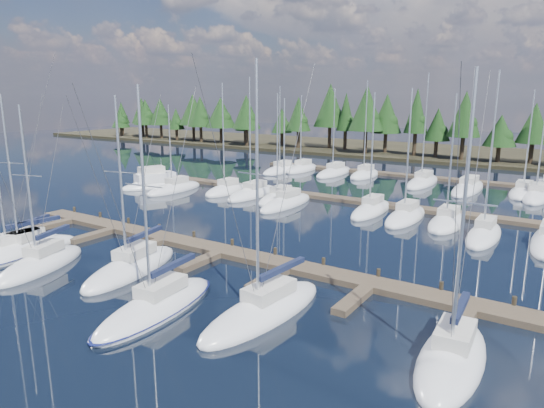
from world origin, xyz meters
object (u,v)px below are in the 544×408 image
Objects in this scene: front_sailboat_3 at (132,267)px; motor_yacht_left at (155,183)px; front_sailboat_1 at (24,249)px; front_sailboat_5 at (264,310)px; front_sailboat_6 at (452,358)px; main_dock at (219,253)px; front_sailboat_2 at (42,264)px; front_sailboat_4 at (157,307)px; front_sailboat_0 at (15,251)px.

motor_yacht_left is at bearing 133.56° from front_sailboat_3.
front_sailboat_5 is (21.55, 1.27, 0.01)m from front_sailboat_1.
front_sailboat_6 is (21.39, -0.08, 0.01)m from front_sailboat_3.
front_sailboat_5 reaches higher than main_dock.
front_sailboat_2 is 0.88× the size of front_sailboat_6.
front_sailboat_2 is 0.91× the size of front_sailboat_4.
front_sailboat_5 is (11.47, -0.61, 0.01)m from front_sailboat_3.
motor_yacht_left is at bearing 144.85° from front_sailboat_5.
front_sailboat_1 is at bearing -149.42° from main_dock.
front_sailboat_4 is (3.16, -9.34, 0.07)m from main_dock.
front_sailboat_1 is at bearing 174.25° from front_sailboat_4.
front_sailboat_2 is 11.97m from front_sailboat_4.
main_dock is at bearing 62.97° from front_sailboat_3.
front_sailboat_4 is 0.96× the size of front_sailboat_6.
front_sailboat_2 is 0.95× the size of front_sailboat_3.
front_sailboat_1 reaches higher than motor_yacht_left.
front_sailboat_3 is at bearing 10.59° from front_sailboat_1.
motor_yacht_left reaches higher than main_dock.
main_dock is 12.49m from front_sailboat_2.
front_sailboat_1 is 1.05× the size of front_sailboat_2.
front_sailboat_4 is at bearing -167.31° from front_sailboat_6.
main_dock is 15.16m from front_sailboat_1.
front_sailboat_4 is at bearing -43.39° from motor_yacht_left.
front_sailboat_4 is at bearing -3.49° from front_sailboat_0.
front_sailboat_6 is (31.47, 1.80, 0.01)m from front_sailboat_1.
front_sailboat_6 is (31.59, 2.44, -0.02)m from front_sailboat_0.
front_sailboat_1 is at bearing -176.62° from front_sailboat_5.
front_sailboat_4 is at bearing -5.75° from front_sailboat_1.
front_sailboat_0 reaches higher than front_sailboat_1.
front_sailboat_6 is at bearing 3.06° from front_sailboat_5.
front_sailboat_0 is at bearing -166.12° from front_sailboat_3.
front_sailboat_5 is (21.67, 1.91, -0.02)m from front_sailboat_0.
front_sailboat_4 is (16.21, -1.63, -0.00)m from front_sailboat_1.
motor_yacht_left is (-24.46, 16.77, 0.29)m from main_dock.
front_sailboat_3 is (-2.97, -5.83, 0.07)m from main_dock.
front_sailboat_0 is 1.10× the size of front_sailboat_5.
front_sailboat_6 reaches higher than main_dock.
front_sailboat_0 is 1.31× the size of front_sailboat_2.
front_sailboat_0 reaches higher than motor_yacht_left.
front_sailboat_2 reaches higher than motor_yacht_left.
front_sailboat_4 is at bearing -29.82° from front_sailboat_3.
front_sailboat_4 reaches higher than motor_yacht_left.
main_dock is at bearing -34.43° from motor_yacht_left.
front_sailboat_6 is 1.46× the size of motor_yacht_left.
main_dock is 3.44× the size of front_sailboat_1.
front_sailboat_0 reaches higher than front_sailboat_4.
front_sailboat_5 is 1.05× the size of front_sailboat_6.
front_sailboat_5 is at bearing -176.94° from front_sailboat_6.
front_sailboat_1 is 4.41m from front_sailboat_2.
main_dock is 3.46× the size of front_sailboat_3.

